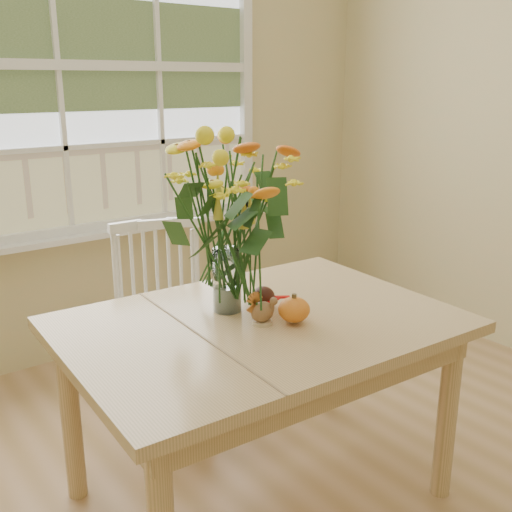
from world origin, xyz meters
TOP-DOWN VIEW (x-y plane):
  - wall_back at (0.00, 2.25)m, footprint 4.00×0.02m
  - window at (0.00, 2.21)m, footprint 2.42×0.12m
  - dining_table at (0.08, 0.70)m, footprint 1.35×0.99m
  - windsor_chair at (0.10, 1.44)m, footprint 0.50×0.49m
  - flower_vase at (0.04, 0.84)m, footprint 0.47×0.47m
  - pumpkin at (0.16, 0.61)m, footprint 0.11×0.11m
  - turkey_figurine at (0.06, 0.67)m, footprint 0.08×0.07m
  - dark_gourd at (0.16, 0.78)m, footprint 0.13×0.09m

SIDE VIEW (x-z plane):
  - windsor_chair at x=0.10m, z-range 0.06..0.92m
  - dining_table at x=0.08m, z-range 0.26..0.95m
  - dark_gourd at x=0.16m, z-range 0.70..0.77m
  - pumpkin at x=0.16m, z-range 0.70..0.78m
  - turkey_figurine at x=0.06m, z-range 0.69..0.79m
  - flower_vase at x=0.04m, z-range 0.75..1.31m
  - wall_back at x=0.00m, z-range 0.00..2.70m
  - window at x=0.00m, z-range 0.66..2.40m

